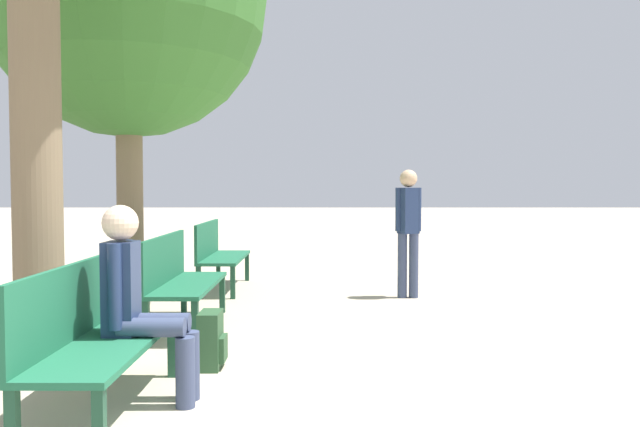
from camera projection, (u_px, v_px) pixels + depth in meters
bench_row_0 at (94, 330)px, 3.94m from camera, size 0.53×1.65×0.95m
bench_row_1 at (181, 275)px, 6.37m from camera, size 0.53×1.65×0.95m
bench_row_2 at (220, 251)px, 8.79m from camera, size 0.53×1.65×0.95m
person_seated at (142, 298)px, 4.13m from camera, size 0.62×0.35×1.32m
backpack at (214, 340)px, 4.96m from camera, size 0.20×0.30×0.45m
pedestrian_near at (411, 225)px, 8.07m from camera, size 0.34×0.27×1.67m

